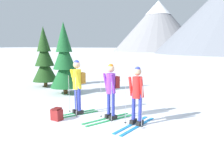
{
  "coord_description": "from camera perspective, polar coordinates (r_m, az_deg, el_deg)",
  "views": [
    {
      "loc": [
        2.75,
        -6.04,
        2.28
      ],
      "look_at": [
        0.0,
        0.44,
        1.05
      ],
      "focal_mm": 35.59,
      "sensor_mm": 36.0,
      "label": 1
    }
  ],
  "objects": [
    {
      "name": "backpack_on_snow_front",
      "position": [
        7.1,
        -14.01,
        -7.54
      ],
      "size": [
        0.36,
        0.29,
        0.38
      ],
      "color": "maroon",
      "rests_on": "ground"
    },
    {
      "name": "skier_in_red",
      "position": [
        6.33,
        6.41,
        -2.52
      ],
      "size": [
        0.73,
        1.8,
        1.7
      ],
      "color": "#1E84D1",
      "rests_on": "ground"
    },
    {
      "name": "pine_tree_mid",
      "position": [
        12.82,
        -16.97,
        6.03
      ],
      "size": [
        1.37,
        1.37,
        3.3
      ],
      "color": "#51381E",
      "rests_on": "ground"
    },
    {
      "name": "pine_tree_near",
      "position": [
        10.65,
        -12.12,
        5.66
      ],
      "size": [
        1.39,
        1.39,
        3.35
      ],
      "color": "#51381E",
      "rests_on": "ground"
    },
    {
      "name": "mountain_ridge_distant",
      "position": [
        76.94,
        23.87,
        15.83
      ],
      "size": [
        65.42,
        54.61,
        23.45
      ],
      "color": "gray",
      "rests_on": "ground"
    },
    {
      "name": "ground_plane",
      "position": [
        7.02,
        -1.46,
        -9.05
      ],
      "size": [
        400.0,
        400.0,
        0.0
      ],
      "primitive_type": "plane",
      "color": "white"
    },
    {
      "name": "skier_in_yellow",
      "position": [
        7.39,
        -8.85,
        0.1
      ],
      "size": [
        1.11,
        1.51,
        1.81
      ],
      "color": "green",
      "rests_on": "ground"
    },
    {
      "name": "skier_in_purple",
      "position": [
        6.79,
        -0.23,
        -1.14
      ],
      "size": [
        1.14,
        1.68,
        1.74
      ],
      "color": "green",
      "rests_on": "ground"
    }
  ]
}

